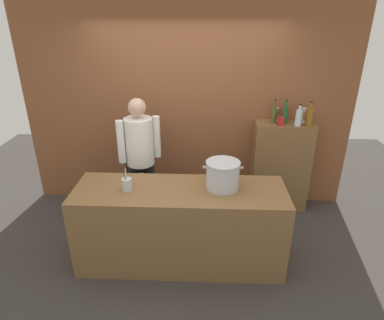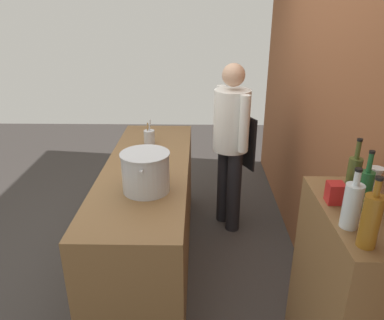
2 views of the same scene
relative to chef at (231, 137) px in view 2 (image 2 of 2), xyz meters
name	(u,v)px [view 2 (image 2 of 2)]	position (x,y,z in m)	size (l,w,h in m)	color
ground_plane	(151,255)	(0.55, -0.75, -0.96)	(8.00, 8.00, 0.00)	#383330
brick_back_panel	(325,95)	(0.55, 0.65, 0.54)	(4.40, 0.10, 3.00)	brown
prep_counter	(149,213)	(0.55, -0.75, -0.51)	(2.19, 0.70, 0.90)	brown
bar_cabinet	(338,311)	(1.83, 0.44, -0.34)	(0.76, 0.32, 1.24)	brown
chef	(231,137)	(0.00, 0.00, 0.00)	(0.49, 0.41, 1.66)	black
stockpot_large	(146,172)	(0.98, -0.69, 0.08)	(0.41, 0.35, 0.29)	#B7BABF
utensil_crock	(149,137)	(0.01, -0.79, 0.00)	(0.10, 0.10, 0.24)	#B7BABF
wine_bottle_green	(365,190)	(1.82, 0.46, 0.39)	(0.07, 0.07, 0.30)	#1E592D
wine_bottle_amber	(371,220)	(2.10, 0.36, 0.40)	(0.08, 0.08, 0.31)	#8C5919
wine_bottle_olive	(353,176)	(1.68, 0.46, 0.39)	(0.07, 0.07, 0.31)	#475123
wine_bottle_clear	(352,205)	(1.96, 0.35, 0.39)	(0.08, 0.08, 0.28)	silver
wine_glass_short	(375,178)	(1.72, 0.55, 0.40)	(0.07, 0.07, 0.18)	silver
spice_tin_red	(335,193)	(1.75, 0.35, 0.33)	(0.08, 0.08, 0.10)	red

